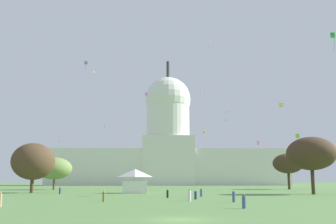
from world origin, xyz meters
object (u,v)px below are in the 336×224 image
Objects in this scene: tree_east_mid at (288,163)px; tree_west_mid at (33,161)px; kite_orange_high at (210,42)px; kite_gold_mid at (204,132)px; tree_west_near at (55,168)px; kite_red_mid at (228,121)px; person_tan_front_right at (0,200)px; kite_yellow_high at (94,72)px; kite_cyan_mid at (104,126)px; kite_white_mid at (201,92)px; kite_pink_low at (259,143)px; person_denim_back_left at (244,202)px; kite_blue_high at (86,63)px; kite_lime_low at (298,137)px; tree_east_far at (311,154)px; person_black_front_left at (168,194)px; person_navy_deep_crowd at (196,195)px; person_denim_mid_center at (201,193)px; kite_green_low at (61,143)px; kite_turquoise_high at (227,112)px; kite_green_mid at (333,35)px; person_olive_back_right at (104,196)px; event_tent at (135,181)px; kite_yellow_mid at (281,105)px; capitol_building at (168,149)px; person_denim_near_tree_east at (234,197)px; person_navy_front_center at (60,191)px; kite_magenta_mid at (147,94)px; person_white_lawn_far_left at (189,196)px.

tree_west_mid is at bearing -156.36° from tree_east_mid.
kite_gold_mid is at bearing -123.98° from kite_orange_high.
tree_west_near is 72.11m from kite_red_mid.
kite_gold_mid is at bearing -9.44° from kite_red_mid.
person_tan_front_right is 2.18× the size of kite_yellow_high.
kite_white_mid reaches higher than kite_cyan_mid.
kite_pink_low is (51.91, 80.77, 14.07)m from person_tan_front_right.
person_denim_back_left is 120.40m from kite_red_mid.
kite_yellow_high reaches higher than kite_blue_high.
kite_lime_low reaches higher than tree_west_mid.
tree_east_far is 3.94× the size of kite_blue_high.
person_navy_deep_crowd is at bearing 58.11° from person_black_front_left.
kite_cyan_mid is 1.00× the size of kite_pink_low.
tree_east_far is at bearing 80.87° from kite_cyan_mid.
kite_red_mid is (46.09, 29.81, 6.38)m from kite_cyan_mid.
tree_west_mid is 37.72m from kite_cyan_mid.
person_denim_mid_center is 0.37× the size of kite_gold_mid.
kite_red_mid is at bearing 47.03° from tree_west_mid.
kite_turquoise_high is (62.83, 77.77, 22.49)m from kite_green_low.
tree_west_mid is 66.17m from person_denim_back_left.
tree_west_near is at bearing 94.20° from tree_west_mid.
kite_yellow_high reaches higher than kite_green_mid.
kite_gold_mid is at bearing -89.03° from person_olive_back_right.
kite_pink_low reaches higher than tree_west_mid.
person_denim_mid_center is (13.32, -19.70, -2.06)m from event_tent.
kite_pink_low is at bearing 80.06° from kite_gold_mid.
kite_orange_high reaches higher than tree_east_mid.
kite_yellow_high is at bearing 102.04° from event_tent.
person_black_front_left is 52.63m from kite_yellow_mid.
kite_green_mid is (23.40, -53.38, 1.15)m from kite_white_mid.
capitol_building reaches higher than kite_green_mid.
person_denim_near_tree_east is 16.67m from person_black_front_left.
kite_green_mid is at bearing -130.36° from kite_green_low.
person_denim_near_tree_east is at bearing 133.92° from person_navy_front_center.
event_tent is at bearing -12.93° from person_denim_back_left.
event_tent is 2.53× the size of kite_magenta_mid.
kite_magenta_mid reaches higher than person_olive_back_right.
kite_gold_mid is at bearing -161.49° from kite_magenta_mid.
person_white_lawn_far_left is 1.13× the size of person_denim_mid_center.
kite_yellow_mid is (18.25, -7.10, -20.15)m from kite_orange_high.
event_tent is 111.89m from kite_turquoise_high.
capitol_building is 87.99× the size of person_navy_deep_crowd.
person_tan_front_right is 97.04m from kite_pink_low.
kite_green_mid is (30.55, 7.68, 33.93)m from person_denim_mid_center.
person_tan_front_right is at bearing -77.26° from tree_west_mid.
tree_west_mid reaches higher than tree_east_mid.
kite_red_mid is at bearing -94.18° from person_denim_near_tree_east.
kite_turquoise_high reaches higher than person_black_front_left.
kite_pink_low is (41.13, 70.45, 14.12)m from person_olive_back_right.
person_tan_front_right is at bearing -38.34° from kite_green_mid.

